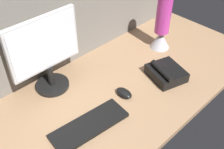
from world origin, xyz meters
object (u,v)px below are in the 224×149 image
at_px(keyboard, 89,125).
at_px(mouse, 124,93).
at_px(monitor, 46,52).
at_px(desk_phone, 166,73).
at_px(lava_lamp, 163,24).

xyz_separation_m(keyboard, mouse, (0.26, 0.03, 0.01)).
height_order(monitor, keyboard, monitor).
distance_m(monitor, keyboard, 0.42).
xyz_separation_m(monitor, desk_phone, (0.50, -0.38, -0.19)).
height_order(mouse, lava_lamp, lava_lamp).
relative_size(monitor, desk_phone, 1.77).
height_order(monitor, desk_phone, monitor).
bearing_deg(keyboard, lava_lamp, 19.64).
relative_size(lava_lamp, desk_phone, 1.76).
xyz_separation_m(keyboard, lava_lamp, (0.75, 0.19, 0.16)).
relative_size(keyboard, lava_lamp, 0.91).
distance_m(mouse, desk_phone, 0.28).
relative_size(mouse, lava_lamp, 0.24).
height_order(keyboard, desk_phone, desk_phone).
distance_m(monitor, desk_phone, 0.66).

